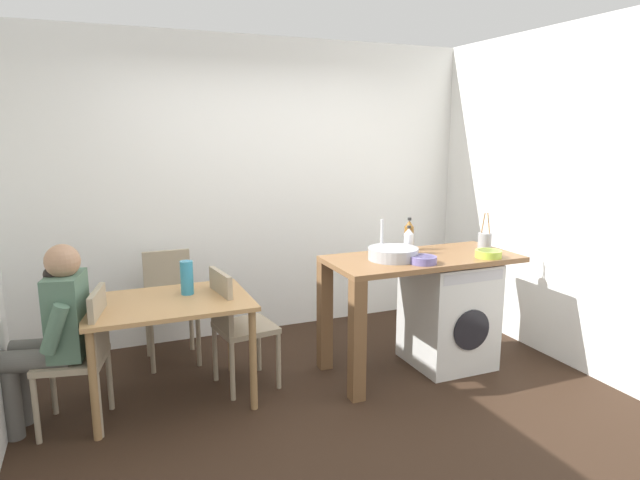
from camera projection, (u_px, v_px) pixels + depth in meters
name	position (u px, v px, depth m)	size (l,w,h in m)	color
ground_plane	(328.00, 411.00, 3.73)	(5.46, 5.46, 0.00)	black
wall_back	(254.00, 189.00, 5.05)	(4.60, 0.10, 2.70)	white
wall_counter_side	(581.00, 199.00, 4.27)	(0.10, 3.80, 2.70)	white
dining_table	(169.00, 314.00, 3.75)	(1.10, 0.76, 0.74)	tan
chair_person_seat	(83.00, 351.00, 3.46)	(0.47, 0.47, 0.90)	gray
chair_opposite	(236.00, 322.00, 3.99)	(0.45, 0.45, 0.90)	gray
chair_spare_by_wall	(170.00, 299.00, 4.51)	(0.40, 0.40, 0.90)	gray
seated_person	(54.00, 328.00, 3.40)	(0.54, 0.54, 1.20)	#595651
kitchen_counter	(398.00, 279.00, 4.19)	(1.50, 0.68, 0.92)	brown
washing_machine	(448.00, 312.00, 4.43)	(0.60, 0.61, 0.86)	silver
sink_basin	(393.00, 254.00, 4.13)	(0.38, 0.38, 0.09)	#9EA0A5
tap	(382.00, 237.00, 4.27)	(0.02, 0.02, 0.28)	#B2B2B7
bottle_tall_green	(409.00, 241.00, 4.30)	(0.08, 0.08, 0.23)	silver
bottle_squat_brown	(409.00, 235.00, 4.45)	(0.08, 0.08, 0.27)	brown
mixing_bowl	(423.00, 259.00, 4.00)	(0.20, 0.20, 0.05)	slate
utensil_crock	(485.00, 240.00, 4.50)	(0.11, 0.11, 0.30)	gray
colander	(488.00, 253.00, 4.20)	(0.20, 0.20, 0.06)	#A8C63D
vase	(187.00, 278.00, 3.85)	(0.09, 0.09, 0.24)	teal
scissors	(424.00, 259.00, 4.13)	(0.15, 0.06, 0.01)	#B2B2B7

